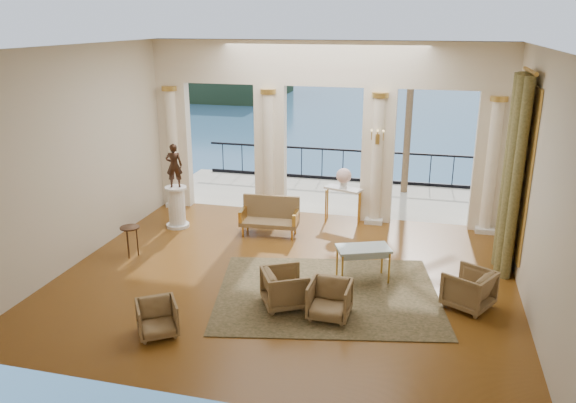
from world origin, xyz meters
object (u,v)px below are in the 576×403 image
(armchair_a, at_px, (157,317))
(console_table, at_px, (343,194))
(statue, at_px, (174,166))
(side_table, at_px, (130,231))
(armchair_d, at_px, (285,286))
(game_table, at_px, (363,251))
(pedestal, at_px, (177,208))
(armchair_b, at_px, (330,298))
(settee, at_px, (270,216))
(armchair_c, at_px, (469,287))

(armchair_a, relative_size, console_table, 0.64)
(statue, xyz_separation_m, side_table, (-0.19, -1.96, -1.00))
(armchair_d, relative_size, statue, 0.71)
(game_table, distance_m, pedestal, 5.24)
(armchair_b, height_order, pedestal, pedestal)
(settee, height_order, console_table, settee)
(pedestal, bearing_deg, side_table, -95.57)
(armchair_a, bearing_deg, armchair_c, -9.87)
(pedestal, bearing_deg, armchair_b, -37.98)
(armchair_a, xyz_separation_m, console_table, (2.11, 6.18, 0.42))
(armchair_a, height_order, game_table, game_table)
(pedestal, distance_m, console_table, 4.21)
(settee, xyz_separation_m, pedestal, (-2.39, -0.10, 0.05))
(statue, bearing_deg, armchair_d, 120.93)
(armchair_b, bearing_deg, game_table, 78.47)
(armchair_a, relative_size, side_table, 0.95)
(settee, bearing_deg, armchair_a, -100.03)
(armchair_d, bearing_deg, armchair_c, -105.10)
(console_table, distance_m, side_table, 5.34)
(armchair_b, bearing_deg, settee, 122.17)
(armchair_b, distance_m, side_table, 4.94)
(statue, bearing_deg, pedestal, 180.00)
(console_table, bearing_deg, settee, -120.74)
(armchair_a, relative_size, pedestal, 0.62)
(armchair_a, height_order, statue, statue)
(armchair_c, height_order, pedestal, pedestal)
(pedestal, bearing_deg, settee, 2.52)
(settee, height_order, pedestal, pedestal)
(armchair_a, relative_size, settee, 0.46)
(armchair_c, height_order, statue, statue)
(side_table, bearing_deg, statue, 84.43)
(armchair_a, bearing_deg, game_table, 9.41)
(pedestal, relative_size, statue, 0.96)
(settee, relative_size, statue, 1.31)
(armchair_b, distance_m, pedestal, 5.71)
(armchair_a, distance_m, statue, 5.27)
(armchair_c, xyz_separation_m, statue, (-6.86, 2.54, 1.20))
(statue, relative_size, side_table, 1.58)
(armchair_c, height_order, console_table, console_table)
(statue, distance_m, console_table, 4.28)
(armchair_d, bearing_deg, settee, -8.38)
(armchair_b, relative_size, armchair_c, 0.93)
(game_table, bearing_deg, settee, 118.85)
(statue, distance_m, side_table, 2.20)
(statue, bearing_deg, console_table, -177.24)
(game_table, xyz_separation_m, side_table, (-5.07, -0.04, -0.05))
(settee, bearing_deg, armchair_c, -34.29)
(armchair_a, distance_m, console_table, 6.54)
(armchair_d, relative_size, game_table, 0.66)
(armchair_b, xyz_separation_m, console_table, (-0.54, 4.92, 0.38))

